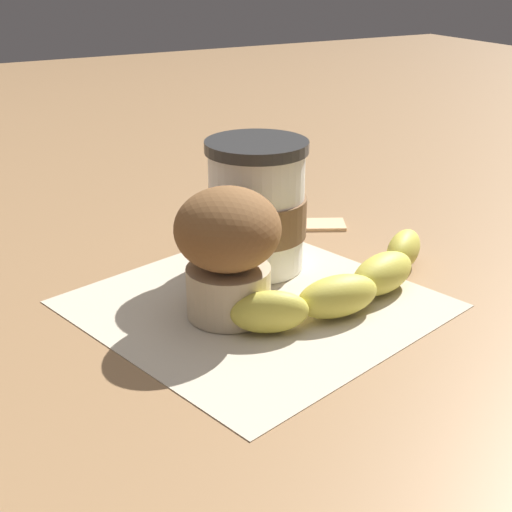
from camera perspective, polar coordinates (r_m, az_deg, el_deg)
name	(u,v)px	position (r m, az deg, el deg)	size (l,w,h in m)	color
ground_plane	(256,304)	(0.60, 0.00, -3.89)	(3.00, 3.00, 0.00)	#936D47
paper_napkin	(256,303)	(0.60, 0.00, -3.82)	(0.26, 0.26, 0.00)	beige
coffee_cup	(257,208)	(0.64, 0.05, 3.90)	(0.09, 0.09, 0.12)	white
muffin	(228,247)	(0.55, -2.26, 0.68)	(0.08, 0.08, 0.11)	beige
banana	(353,281)	(0.60, 7.77, -2.03)	(0.10, 0.23, 0.03)	#D6CC4C
sugar_packet	(321,223)	(0.76, 5.26, 2.64)	(0.05, 0.03, 0.01)	#E0B27F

